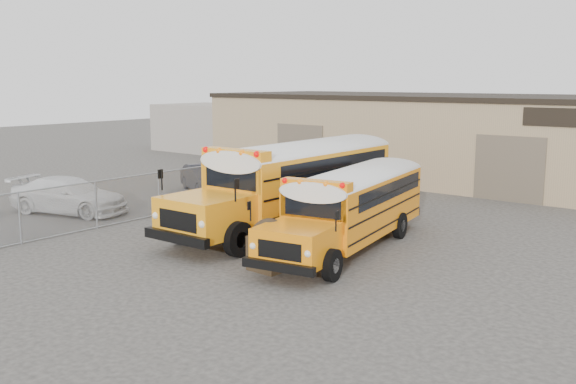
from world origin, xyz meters
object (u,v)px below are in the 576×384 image
Objects in this scene: car_white at (69,195)px; tarp_bundle at (269,244)px; school_bus_left at (382,160)px; school_bus_right at (405,180)px; car_dark at (205,178)px.

tarp_bundle is at bearing -112.88° from car_white.
school_bus_right is (2.61, -2.62, -0.35)m from school_bus_left.
car_white reaches higher than car_dark.
car_white is at bearing -144.27° from school_bus_right.
tarp_bundle reaches higher than car_dark.
tarp_bundle is at bearing -98.89° from car_dark.
school_bus_left reaches higher than school_bus_right.
school_bus_right is 10.62m from car_dark.
school_bus_left reaches higher than tarp_bundle.
tarp_bundle is 13.73m from car_dark.
tarp_bundle is (0.54, -9.11, -0.74)m from school_bus_right.
school_bus_right is 13.88m from car_white.
tarp_bundle reaches higher than car_white.
school_bus_left is 2.18× the size of car_white.
school_bus_left is 3.72m from school_bus_right.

